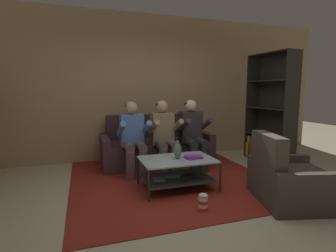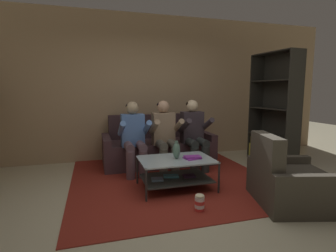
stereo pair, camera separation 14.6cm
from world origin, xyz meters
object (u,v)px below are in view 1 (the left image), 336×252
(person_seated_right, at_px, (193,131))
(book_stack, at_px, (193,157))
(person_seated_left, at_px, (133,135))
(popcorn_tub, at_px, (203,202))
(bookshelf, at_px, (269,117))
(vase, at_px, (178,150))
(couch, at_px, (156,148))
(armchair, at_px, (289,181))
(coffee_table, at_px, (177,169))
(person_seated_middle, at_px, (164,133))

(person_seated_right, relative_size, book_stack, 4.78)
(person_seated_left, bearing_deg, popcorn_tub, -72.21)
(person_seated_right, bearing_deg, popcorn_tub, -109.47)
(book_stack, distance_m, bookshelf, 2.29)
(vase, xyz_separation_m, bookshelf, (2.27, 0.88, 0.32))
(couch, distance_m, armchair, 2.49)
(coffee_table, distance_m, bookshelf, 2.51)
(vase, relative_size, armchair, 0.23)
(person_seated_middle, distance_m, bookshelf, 2.21)
(person_seated_left, height_order, coffee_table, person_seated_left)
(coffee_table, xyz_separation_m, book_stack, (0.23, -0.05, 0.16))
(person_seated_left, relative_size, bookshelf, 0.58)
(vase, bearing_deg, armchair, -36.89)
(coffee_table, distance_m, popcorn_tub, 0.77)
(bookshelf, distance_m, armchair, 2.16)
(person_seated_left, bearing_deg, vase, -60.52)
(couch, distance_m, coffee_table, 1.37)
(bookshelf, bearing_deg, book_stack, -155.38)
(vase, height_order, armchair, armchair)
(couch, bearing_deg, bookshelf, -12.31)
(armchair, height_order, popcorn_tub, armchair)
(armchair, distance_m, popcorn_tub, 1.14)
(person_seated_right, bearing_deg, coffee_table, -126.00)
(couch, height_order, person_seated_middle, person_seated_middle)
(book_stack, bearing_deg, bookshelf, 24.62)
(person_seated_right, relative_size, armchair, 1.11)
(person_seated_middle, relative_size, armchair, 1.11)
(couch, xyz_separation_m, popcorn_tub, (-0.03, -2.12, -0.20))
(coffee_table, height_order, book_stack, book_stack)
(armchair, bearing_deg, couch, 116.16)
(person_seated_right, relative_size, coffee_table, 1.19)
(vase, bearing_deg, coffee_table, -147.80)
(vase, bearing_deg, person_seated_left, 119.48)
(person_seated_middle, height_order, bookshelf, bookshelf)
(armchair, xyz_separation_m, popcorn_tub, (-1.12, 0.12, -0.17))
(person_seated_left, height_order, bookshelf, bookshelf)
(person_seated_middle, height_order, armchair, person_seated_middle)
(book_stack, relative_size, armchair, 0.23)
(bookshelf, height_order, armchair, bookshelf)
(person_seated_middle, distance_m, person_seated_right, 0.54)
(couch, xyz_separation_m, vase, (-0.07, -1.36, 0.25))
(book_stack, bearing_deg, person_seated_left, 127.88)
(book_stack, height_order, armchair, armchair)
(person_seated_right, xyz_separation_m, book_stack, (-0.38, -0.89, -0.22))
(couch, height_order, vase, couch)
(person_seated_middle, relative_size, book_stack, 4.76)
(person_seated_left, bearing_deg, person_seated_right, 0.08)
(person_seated_middle, xyz_separation_m, vase, (-0.07, -0.83, -0.11))
(couch, relative_size, person_seated_middle, 1.68)
(vase, relative_size, bookshelf, 0.12)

